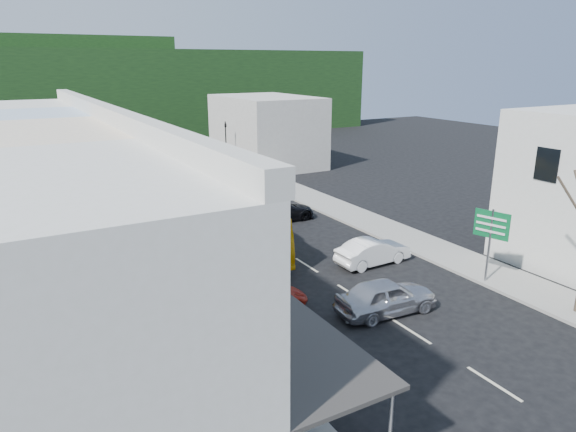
{
  "coord_description": "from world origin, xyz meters",
  "views": [
    {
      "loc": [
        -13.29,
        -17.5,
        10.32
      ],
      "look_at": [
        0.0,
        6.0,
        2.2
      ],
      "focal_mm": 32.0,
      "sensor_mm": 36.0,
      "label": 1
    }
  ],
  "objects_px": {
    "car_red": "(251,301)",
    "pedestrian_left": "(155,294)",
    "car_silver": "(386,298)",
    "car_white": "(373,251)",
    "traffic_signal": "(226,147)",
    "direction_sign": "(489,247)",
    "bus": "(227,219)"
  },
  "relations": [
    {
      "from": "car_red",
      "to": "pedestrian_left",
      "type": "xyz_separation_m",
      "value": [
        -3.5,
        2.05,
        0.3
      ]
    },
    {
      "from": "traffic_signal",
      "to": "bus",
      "type": "bearing_deg",
      "value": 46.21
    },
    {
      "from": "car_silver",
      "to": "car_white",
      "type": "relative_size",
      "value": 1.0
    },
    {
      "from": "bus",
      "to": "direction_sign",
      "type": "height_order",
      "value": "direction_sign"
    },
    {
      "from": "bus",
      "to": "car_silver",
      "type": "xyz_separation_m",
      "value": [
        2.47,
        -11.29,
        -0.85
      ]
    },
    {
      "from": "car_white",
      "to": "car_red",
      "type": "height_order",
      "value": "same"
    },
    {
      "from": "car_white",
      "to": "car_red",
      "type": "xyz_separation_m",
      "value": [
        -8.17,
        -2.16,
        0.0
      ]
    },
    {
      "from": "car_white",
      "to": "car_red",
      "type": "bearing_deg",
      "value": 103.44
    },
    {
      "from": "car_white",
      "to": "car_red",
      "type": "relative_size",
      "value": 0.96
    },
    {
      "from": "car_red",
      "to": "direction_sign",
      "type": "height_order",
      "value": "direction_sign"
    },
    {
      "from": "traffic_signal",
      "to": "direction_sign",
      "type": "bearing_deg",
      "value": 69.98
    },
    {
      "from": "car_white",
      "to": "pedestrian_left",
      "type": "relative_size",
      "value": 2.59
    },
    {
      "from": "bus",
      "to": "car_silver",
      "type": "height_order",
      "value": "bus"
    },
    {
      "from": "car_silver",
      "to": "traffic_signal",
      "type": "relative_size",
      "value": 0.9
    },
    {
      "from": "car_red",
      "to": "pedestrian_left",
      "type": "bearing_deg",
      "value": 55.71
    },
    {
      "from": "car_silver",
      "to": "traffic_signal",
      "type": "height_order",
      "value": "traffic_signal"
    },
    {
      "from": "pedestrian_left",
      "to": "traffic_signal",
      "type": "bearing_deg",
      "value": -10.4
    },
    {
      "from": "direction_sign",
      "to": "bus",
      "type": "bearing_deg",
      "value": 111.24
    },
    {
      "from": "bus",
      "to": "car_red",
      "type": "xyz_separation_m",
      "value": [
        -2.67,
        -8.75,
        -0.85
      ]
    },
    {
      "from": "car_silver",
      "to": "car_red",
      "type": "distance_m",
      "value": 5.72
    },
    {
      "from": "bus",
      "to": "car_silver",
      "type": "bearing_deg",
      "value": -74.19
    },
    {
      "from": "bus",
      "to": "car_red",
      "type": "relative_size",
      "value": 2.52
    },
    {
      "from": "traffic_signal",
      "to": "car_white",
      "type": "bearing_deg",
      "value": 63.2
    },
    {
      "from": "pedestrian_left",
      "to": "traffic_signal",
      "type": "relative_size",
      "value": 0.35
    },
    {
      "from": "car_white",
      "to": "traffic_signal",
      "type": "relative_size",
      "value": 0.9
    },
    {
      "from": "bus",
      "to": "car_white",
      "type": "height_order",
      "value": "bus"
    },
    {
      "from": "car_red",
      "to": "car_silver",
      "type": "bearing_deg",
      "value": -120.28
    },
    {
      "from": "car_silver",
      "to": "car_white",
      "type": "xyz_separation_m",
      "value": [
        3.04,
        4.7,
        0.0
      ]
    },
    {
      "from": "car_silver",
      "to": "car_red",
      "type": "relative_size",
      "value": 0.96
    },
    {
      "from": "car_red",
      "to": "traffic_signal",
      "type": "height_order",
      "value": "traffic_signal"
    },
    {
      "from": "traffic_signal",
      "to": "car_silver",
      "type": "bearing_deg",
      "value": 58.51
    },
    {
      "from": "car_white",
      "to": "direction_sign",
      "type": "distance_m",
      "value": 5.79
    }
  ]
}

